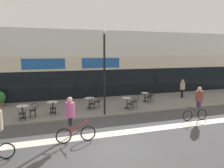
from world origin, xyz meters
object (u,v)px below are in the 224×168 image
(bistro_table_1, at_px, (52,105))
(cafe_chair_4_side, at_px, (152,95))
(bistro_table_0, at_px, (23,109))
(cafe_chair_3_near, at_px, (130,103))
(cafe_chair_0_near, at_px, (22,112))
(lamp_post, at_px, (104,67))
(bistro_table_3, at_px, (127,101))
(cafe_chair_0_side, at_px, (34,109))
(cafe_chair_1_near, at_px, (53,107))
(cafe_chair_4_near, at_px, (148,97))
(planter_pot, at_px, (0,99))
(cafe_chair_2_near, at_px, (92,103))
(cafe_chair_3_side, at_px, (135,100))
(bistro_table_2, at_px, (90,101))
(cyclist_2, at_px, (72,117))
(bistro_table_4, at_px, (145,95))
(cafe_chair_2_side, at_px, (98,100))
(pedestrian_near_end, at_px, (182,87))
(cyclist_0, at_px, (198,101))

(bistro_table_1, bearing_deg, cafe_chair_4_side, 8.13)
(bistro_table_0, xyz_separation_m, cafe_chair_3_near, (6.80, -0.45, -0.02))
(cafe_chair_0_near, xyz_separation_m, cafe_chair_3_near, (6.79, 0.18, 0.00))
(bistro_table_0, distance_m, cafe_chair_0_near, 0.63)
(bistro_table_1, relative_size, lamp_post, 0.14)
(bistro_table_3, xyz_separation_m, cafe_chair_0_side, (-6.17, -0.19, -0.02))
(cafe_chair_1_near, relative_size, cafe_chair_4_near, 1.00)
(bistro_table_0, distance_m, cafe_chair_1_near, 1.76)
(cafe_chair_1_near, relative_size, cafe_chair_4_side, 1.00)
(cafe_chair_0_near, bearing_deg, planter_pot, 14.65)
(cafe_chair_2_near, xyz_separation_m, cafe_chair_3_side, (3.11, -0.22, 0.00))
(bistro_table_0, height_order, cafe_chair_3_near, cafe_chair_3_near)
(cafe_chair_3_near, bearing_deg, bistro_table_2, 55.33)
(bistro_table_0, bearing_deg, cyclist_2, -61.22)
(cafe_chair_0_side, bearing_deg, bistro_table_3, -172.48)
(cafe_chair_3_side, bearing_deg, cafe_chair_1_near, -5.19)
(bistro_table_4, relative_size, cafe_chair_0_near, 0.78)
(cafe_chair_0_side, xyz_separation_m, cafe_chair_2_side, (4.31, 1.04, 0.00))
(cafe_chair_1_near, height_order, cafe_chair_2_near, same)
(bistro_table_4, xyz_separation_m, cafe_chair_0_side, (-8.33, -1.73, 0.02))
(cafe_chair_0_near, xyz_separation_m, pedestrian_near_end, (12.76, 2.72, 0.42))
(bistro_table_1, height_order, cafe_chair_4_near, cafe_chair_4_near)
(bistro_table_3, height_order, bistro_table_4, bistro_table_3)
(bistro_table_2, relative_size, cafe_chair_0_near, 0.82)
(cyclist_0, distance_m, cyclist_2, 7.67)
(bistro_table_2, bearing_deg, cyclist_0, -37.48)
(bistro_table_3, height_order, cyclist_2, cyclist_2)
(cyclist_2, xyz_separation_m, pedestrian_near_end, (10.43, 6.36, -0.14))
(cafe_chair_2_near, relative_size, planter_pot, 0.82)
(cyclist_0, height_order, pedestrian_near_end, cyclist_0)
(bistro_table_4, relative_size, cafe_chair_0_side, 0.78)
(bistro_table_0, height_order, planter_pot, planter_pot)
(planter_pot, bearing_deg, cafe_chair_2_side, -20.15)
(cafe_chair_0_side, distance_m, cafe_chair_3_near, 6.19)
(bistro_table_4, height_order, cyclist_2, cyclist_2)
(cafe_chair_0_near, relative_size, cafe_chair_2_near, 1.00)
(bistro_table_0, distance_m, pedestrian_near_end, 12.95)
(cafe_chair_4_near, distance_m, cyclist_2, 8.53)
(cafe_chair_4_side, xyz_separation_m, cyclist_0, (0.36, -5.02, 0.54))
(cafe_chair_3_near, height_order, cyclist_0, cyclist_0)
(bistro_table_1, height_order, cafe_chair_2_near, cafe_chair_2_near)
(bistro_table_0, relative_size, cafe_chair_3_near, 0.83)
(lamp_post, bearing_deg, bistro_table_2, 108.14)
(bistro_table_4, height_order, cafe_chair_3_near, cafe_chair_3_near)
(cafe_chair_2_near, height_order, cafe_chair_3_side, same)
(cafe_chair_2_near, height_order, cafe_chair_4_side, same)
(bistro_table_0, xyz_separation_m, cafe_chair_0_side, (0.63, -0.01, -0.02))
(pedestrian_near_end, bearing_deg, cafe_chair_4_side, -165.47)
(bistro_table_0, relative_size, cyclist_2, 0.36)
(bistro_table_4, distance_m, cafe_chair_3_near, 3.06)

